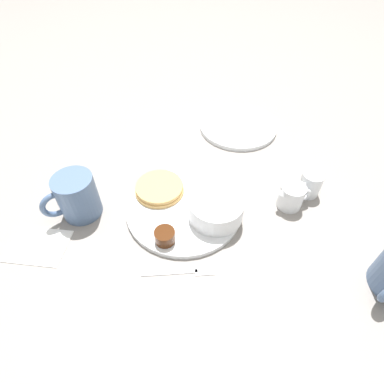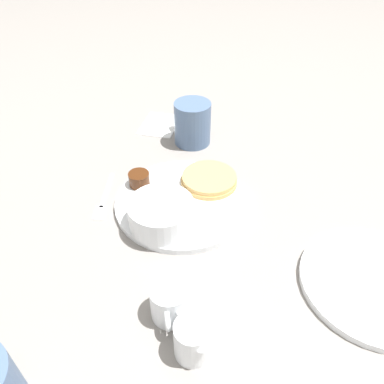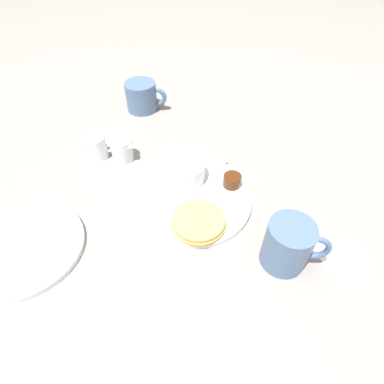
{
  "view_description": "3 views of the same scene",
  "coord_description": "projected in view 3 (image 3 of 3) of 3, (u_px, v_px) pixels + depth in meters",
  "views": [
    {
      "loc": [
        -0.01,
        -0.44,
        0.52
      ],
      "look_at": [
        0.02,
        0.01,
        0.05
      ],
      "focal_mm": 28.0,
      "sensor_mm": 36.0,
      "label": 1
    },
    {
      "loc": [
        0.54,
        0.05,
        0.48
      ],
      "look_at": [
        0.01,
        0.02,
        0.04
      ],
      "focal_mm": 35.0,
      "sensor_mm": 36.0,
      "label": 2
    },
    {
      "loc": [
        -0.29,
        0.35,
        0.51
      ],
      "look_at": [
        0.01,
        -0.0,
        0.03
      ],
      "focal_mm": 28.0,
      "sensor_mm": 36.0,
      "label": 3
    }
  ],
  "objects": [
    {
      "name": "pancake_stack",
      "position": [
        199.0,
        222.0,
        0.61
      ],
      "size": [
        0.11,
        0.11,
        0.02
      ],
      "color": "tan",
      "rests_on": "plate"
    },
    {
      "name": "butter_ramekin",
      "position": [
        182.0,
        165.0,
        0.73
      ],
      "size": [
        0.04,
        0.04,
        0.04
      ],
      "color": "white",
      "rests_on": "plate"
    },
    {
      "name": "far_plate",
      "position": [
        26.0,
        247.0,
        0.59
      ],
      "size": [
        0.22,
        0.22,
        0.01
      ],
      "color": "white",
      "rests_on": "ground_plane"
    },
    {
      "name": "napkin",
      "position": [
        337.0,
        250.0,
        0.59
      ],
      "size": [
        0.13,
        0.11,
        0.0
      ],
      "color": "white",
      "rests_on": "ground_plane"
    },
    {
      "name": "fork",
      "position": [
        233.0,
        166.0,
        0.76
      ],
      "size": [
        0.14,
        0.02,
        0.0
      ],
      "color": "silver",
      "rests_on": "ground_plane"
    },
    {
      "name": "creamer_pitcher_near",
      "position": [
        122.0,
        149.0,
        0.76
      ],
      "size": [
        0.08,
        0.05,
        0.06
      ],
      "color": "white",
      "rests_on": "ground_plane"
    },
    {
      "name": "plate",
      "position": [
        194.0,
        200.0,
        0.67
      ],
      "size": [
        0.26,
        0.26,
        0.01
      ],
      "color": "white",
      "rests_on": "ground_plane"
    },
    {
      "name": "coffee_mug",
      "position": [
        289.0,
        245.0,
        0.54
      ],
      "size": [
        0.11,
        0.09,
        0.1
      ],
      "color": "slate",
      "rests_on": "ground_plane"
    },
    {
      "name": "syrup_cup",
      "position": [
        232.0,
        181.0,
        0.69
      ],
      "size": [
        0.04,
        0.04,
        0.03
      ],
      "color": "#47230F",
      "rests_on": "plate"
    },
    {
      "name": "second_mug",
      "position": [
        142.0,
        96.0,
        0.92
      ],
      "size": [
        0.12,
        0.1,
        0.09
      ],
      "color": "slate",
      "rests_on": "ground_plane"
    },
    {
      "name": "creamer_pitcher_far",
      "position": [
        97.0,
        147.0,
        0.77
      ],
      "size": [
        0.06,
        0.05,
        0.06
      ],
      "color": "white",
      "rests_on": "ground_plane"
    },
    {
      "name": "bowl",
      "position": [
        180.0,
        169.0,
        0.7
      ],
      "size": [
        0.12,
        0.12,
        0.05
      ],
      "color": "white",
      "rests_on": "plate"
    },
    {
      "name": "ground_plane",
      "position": [
        194.0,
        201.0,
        0.68
      ],
      "size": [
        4.0,
        4.0,
        0.0
      ],
      "primitive_type": "plane",
      "color": "gray"
    }
  ]
}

